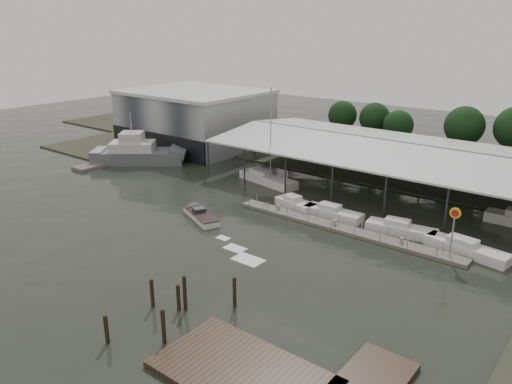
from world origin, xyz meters
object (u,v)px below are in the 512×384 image
Objects in this scene: grey_trawler at (139,153)px; speedboat_underway at (199,214)px; shell_fuel_sign at (454,223)px; white_sailboat at (267,179)px.

speedboat_underway is (25.70, -11.89, -1.19)m from grey_trawler.
grey_trawler is (-53.33, 4.74, -2.35)m from shell_fuel_sign.
grey_trawler is at bearing 174.92° from shell_fuel_sign.
grey_trawler is at bearing -1.16° from speedboat_underway.
shell_fuel_sign reaches higher than speedboat_underway.
shell_fuel_sign is 0.36× the size of grey_trawler.
white_sailboat is at bearing -60.00° from speedboat_underway.
grey_trawler reaches higher than shell_fuel_sign.
white_sailboat reaches higher than shell_fuel_sign.
shell_fuel_sign is 28.76m from speedboat_underway.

